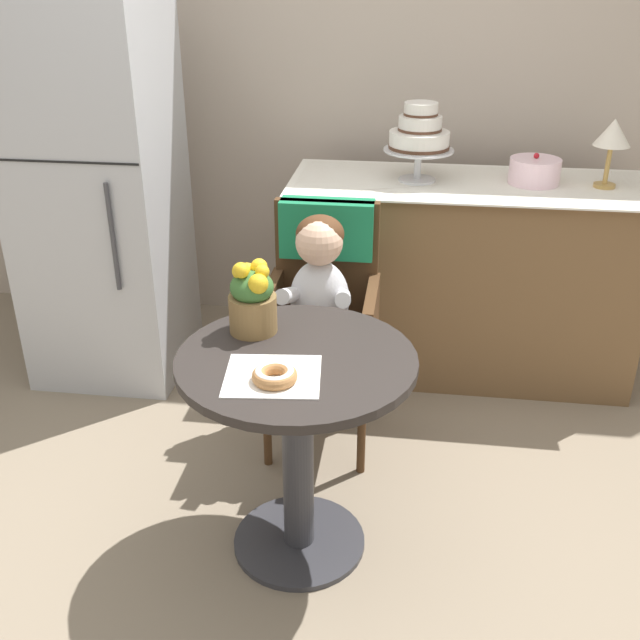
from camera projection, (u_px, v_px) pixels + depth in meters
ground_plane at (299, 543)px, 2.51m from camera, size 8.00×8.00×0.00m
back_wall at (357, 55)px, 3.55m from camera, size 4.80×0.10×2.70m
cafe_table at (297, 417)px, 2.28m from camera, size 0.72×0.72×0.72m
wicker_chair at (324, 287)px, 2.84m from camera, size 0.42×0.45×0.95m
seated_child at (318, 295)px, 2.69m from camera, size 0.27×0.32×0.73m
paper_napkin at (273, 376)px, 2.09m from camera, size 0.29×0.27×0.00m
donut_front at (275, 375)px, 2.05m from camera, size 0.13×0.13×0.04m
flower_vase at (252, 298)px, 2.29m from camera, size 0.15×0.15×0.24m
display_counter at (462, 278)px, 3.40m from camera, size 1.56×0.62×0.90m
tiered_cake_stand at (419, 135)px, 3.14m from camera, size 0.30×0.30×0.33m
round_layer_cake at (535, 171)px, 3.16m from camera, size 0.22×0.22×0.13m
table_lamp at (613, 136)px, 3.04m from camera, size 0.15×0.15×0.28m
refrigerator at (99, 193)px, 3.24m from camera, size 0.64×0.63×1.70m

